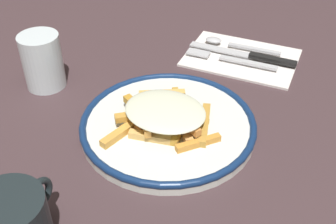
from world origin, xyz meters
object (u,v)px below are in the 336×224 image
(plate, at_px, (168,125))
(napkin, at_px, (241,57))
(fork, at_px, (231,59))
(coffee_mug, at_px, (13,224))
(spoon, at_px, (229,44))
(knife, at_px, (251,56))
(fries_heap, at_px, (165,115))
(water_glass, at_px, (42,61))

(plate, distance_m, napkin, 0.26)
(napkin, bearing_deg, plate, 173.56)
(fork, relative_size, coffee_mug, 1.60)
(napkin, height_order, spoon, spoon)
(plate, height_order, knife, plate)
(fries_heap, distance_m, spoon, 0.29)
(fries_heap, distance_m, napkin, 0.27)
(plate, relative_size, water_glass, 2.79)
(plate, xyz_separation_m, fork, (0.23, -0.02, -0.00))
(water_glass, relative_size, coffee_mug, 0.87)
(fries_heap, height_order, knife, fries_heap)
(napkin, bearing_deg, water_glass, 131.04)
(napkin, height_order, fork, fork)
(napkin, xyz_separation_m, spoon, (0.02, 0.03, 0.01))
(fork, distance_m, water_glass, 0.34)
(fries_heap, distance_m, coffee_mug, 0.26)
(napkin, distance_m, knife, 0.02)
(coffee_mug, bearing_deg, plate, -12.87)
(fries_heap, xyz_separation_m, fork, (0.23, -0.02, -0.02))
(spoon, relative_size, coffee_mug, 1.38)
(fries_heap, xyz_separation_m, coffee_mug, (-0.26, 0.06, 0.00))
(fork, xyz_separation_m, knife, (0.03, -0.03, 0.00))
(coffee_mug, bearing_deg, spoon, -5.68)
(coffee_mug, bearing_deg, fork, -8.89)
(knife, relative_size, spoon, 1.38)
(fork, distance_m, spoon, 0.06)
(coffee_mug, bearing_deg, fries_heap, -12.85)
(water_glass, bearing_deg, fries_heap, -94.97)
(water_glass, bearing_deg, knife, -50.70)
(napkin, bearing_deg, knife, -86.96)
(fork, height_order, knife, knife)
(fries_heap, height_order, spoon, fries_heap)
(plate, distance_m, coffee_mug, 0.27)
(plate, distance_m, fork, 0.23)
(spoon, bearing_deg, knife, -114.09)
(plate, height_order, coffee_mug, coffee_mug)
(spoon, relative_size, water_glass, 1.58)
(fork, relative_size, knife, 0.84)
(fork, height_order, coffee_mug, coffee_mug)
(fries_heap, distance_m, knife, 0.27)
(fries_heap, height_order, coffee_mug, coffee_mug)
(knife, distance_m, coffee_mug, 0.53)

